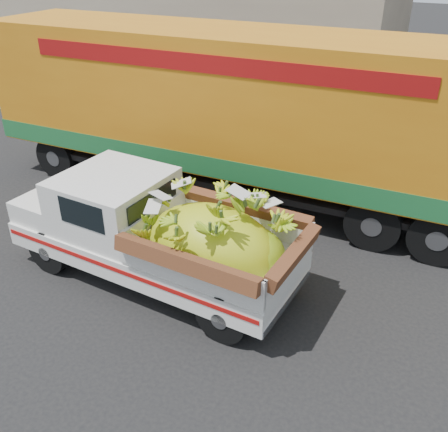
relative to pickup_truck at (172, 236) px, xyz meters
The scene contains 6 objects.
ground 1.00m from the pickup_truck, 148.47° to the left, with size 100.00×100.00×0.00m, color black.
curb 6.21m from the pickup_truck, 91.04° to the left, with size 60.00×0.25×0.15m, color gray.
sidewalk 8.30m from the pickup_truck, 90.78° to the left, with size 60.00×4.00×0.14m, color gray.
building_left 16.38m from the pickup_truck, 119.83° to the left, with size 18.00×6.00×5.00m, color gray.
pickup_truck is the anchor object (origin of this frame).
semi_trailer 3.92m from the pickup_truck, 99.89° to the left, with size 12.03×2.89×3.80m.
Camera 1 is at (4.27, -6.15, 5.44)m, focal length 40.00 mm.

